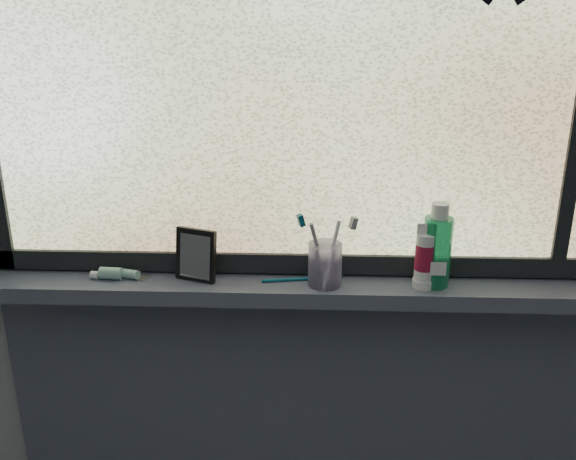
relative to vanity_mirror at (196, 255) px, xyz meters
The scene contains 11 objects.
wall_back 0.33m from the vanity_mirror, 14.22° to the left, with size 3.00×0.01×2.50m, color #9EA3A8.
windowsill 0.29m from the vanity_mirror, ahead, with size 1.62×0.14×0.04m, color #4A4F63.
sill_apron 0.66m from the vanity_mirror, 10.92° to the left, with size 1.62×0.02×0.98m, color #4A4F63.
window_pane 0.53m from the vanity_mirror, ahead, with size 1.50×0.01×1.00m, color silver.
frame_bottom 0.29m from the vanity_mirror, ahead, with size 1.60×0.03×0.05m, color black.
vanity_mirror is the anchor object (origin of this frame).
toothpaste_tube 0.20m from the vanity_mirror, behind, with size 0.17×0.04×0.03m, color silver, non-canonical shape.
toothbrush_cup 0.31m from the vanity_mirror, ahead, with size 0.08×0.08×0.11m, color #BFABE3.
toothbrush_lying 0.24m from the vanity_mirror, ahead, with size 0.19×0.02×0.01m, color #0B5269, non-canonical shape.
mouthwash_bottle 0.58m from the vanity_mirror, ahead, with size 0.07×0.07×0.17m, color #20AA67.
cream_tube 0.55m from the vanity_mirror, ahead, with size 0.05×0.05×0.11m, color silver.
Camera 1 is at (0.00, -0.19, 1.68)m, focal length 40.00 mm.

